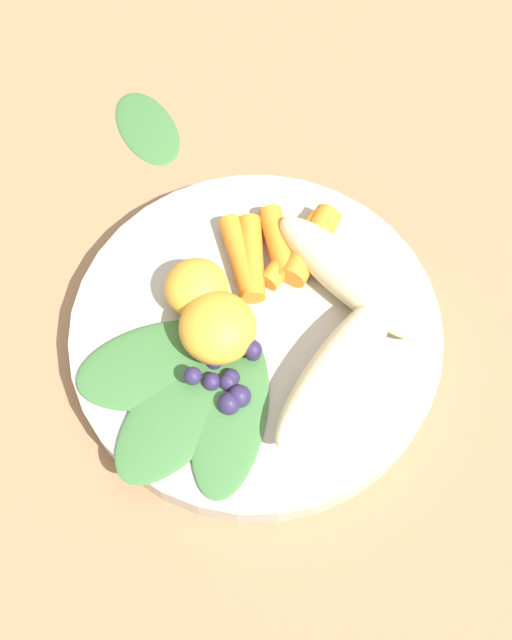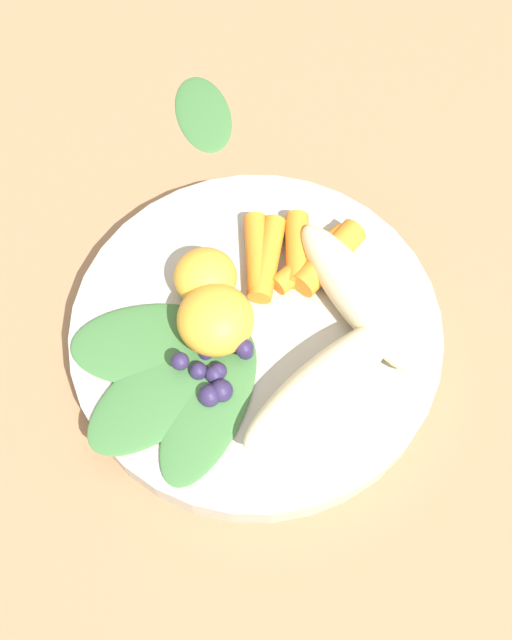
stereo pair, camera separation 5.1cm
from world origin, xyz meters
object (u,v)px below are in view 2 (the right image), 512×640
at_px(bowl, 256,334).
at_px(banana_peeled_right, 323,383).
at_px(orange_segment_near, 215,320).
at_px(kale_leaf_stray, 203,112).
at_px(banana_peeled_left, 359,296).

xyz_separation_m(bowl, banana_peeled_right, (0.05, -0.03, 0.03)).
xyz_separation_m(banana_peeled_right, orange_segment_near, (-0.08, 0.02, 0.00)).
relative_size(bowl, orange_segment_near, 5.00).
height_order(bowl, orange_segment_near, orange_segment_near).
distance_m(banana_peeled_right, kale_leaf_stray, 0.26).
relative_size(banana_peeled_right, kale_leaf_stray, 1.57).
bearing_deg(banana_peeled_right, orange_segment_near, 106.22).
bearing_deg(bowl, banana_peeled_left, 29.98).
xyz_separation_m(banana_peeled_right, kale_leaf_stray, (-0.16, 0.21, -0.04)).
relative_size(bowl, kale_leaf_stray, 3.08).
height_order(banana_peeled_right, orange_segment_near, orange_segment_near).
xyz_separation_m(bowl, kale_leaf_stray, (-0.10, 0.18, -0.01)).
bearing_deg(banana_peeled_right, bowl, 90.03).
bearing_deg(banana_peeled_left, banana_peeled_right, 124.93).
relative_size(bowl, banana_peeled_left, 1.96).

